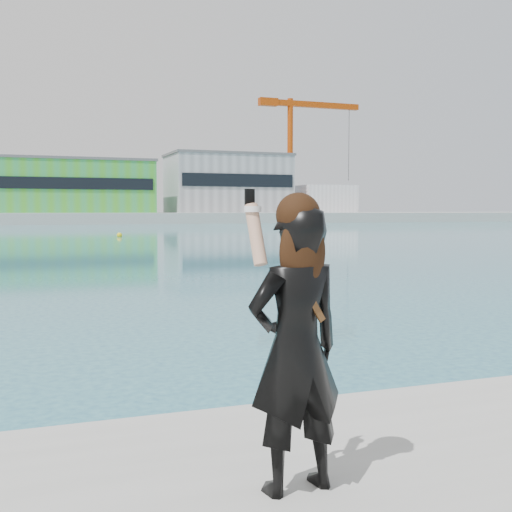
{
  "coord_description": "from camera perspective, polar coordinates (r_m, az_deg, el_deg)",
  "views": [
    {
      "loc": [
        -1.86,
        -4.24,
        2.51
      ],
      "look_at": [
        -0.32,
        -0.04,
        2.19
      ],
      "focal_mm": 45.0,
      "sensor_mm": 36.0,
      "label": 1
    }
  ],
  "objects": [
    {
      "name": "far_quay",
      "position": [
        134.26,
        -19.32,
        3.22
      ],
      "size": [
        320.0,
        40.0,
        2.0
      ],
      "primitive_type": "cube",
      "color": "#9E9E99",
      "rests_on": "ground"
    },
    {
      "name": "warehouse_green",
      "position": [
        132.67,
        -15.9,
        5.99
      ],
      "size": [
        30.6,
        16.36,
        10.5
      ],
      "color": "green",
      "rests_on": "far_quay"
    },
    {
      "name": "warehouse_grey_right",
      "position": [
        138.81,
        -2.53,
        6.47
      ],
      "size": [
        25.5,
        15.35,
        12.5
      ],
      "color": "gray",
      "rests_on": "far_quay"
    },
    {
      "name": "ancillary_shed",
      "position": [
        145.08,
        6.06,
        5.06
      ],
      "size": [
        12.0,
        10.0,
        6.0
      ],
      "primitive_type": "cube",
      "color": "silver",
      "rests_on": "far_quay"
    },
    {
      "name": "dock_crane",
      "position": [
        138.3,
        3.51,
        9.3
      ],
      "size": [
        23.0,
        4.0,
        24.0
      ],
      "color": "#C0410B",
      "rests_on": "far_quay"
    },
    {
      "name": "flagpole_right",
      "position": [
        127.57,
        -9.3,
        5.85
      ],
      "size": [
        1.28,
        0.16,
        8.0
      ],
      "color": "silver",
      "rests_on": "far_quay"
    },
    {
      "name": "buoy_near",
      "position": [
        61.75,
        -12.04,
        1.68
      ],
      "size": [
        0.5,
        0.5,
        0.5
      ],
      "primitive_type": "sphere",
      "color": "yellow",
      "rests_on": "ground"
    },
    {
      "name": "woman",
      "position": [
        3.9,
        3.57,
        -7.49
      ],
      "size": [
        0.69,
        0.5,
        1.84
      ],
      "rotation": [
        0.0,
        0.0,
        3.28
      ],
      "color": "black",
      "rests_on": "near_quay"
    }
  ]
}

